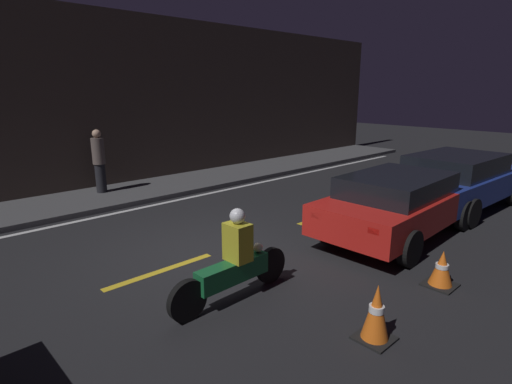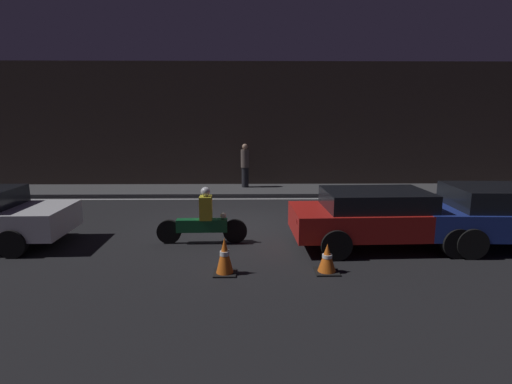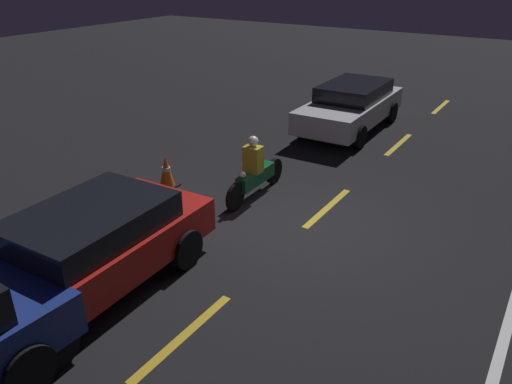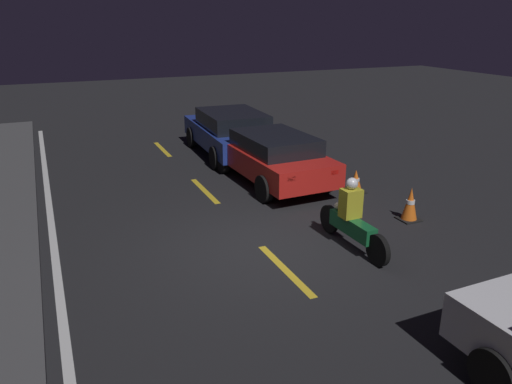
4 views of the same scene
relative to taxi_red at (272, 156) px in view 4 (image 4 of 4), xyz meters
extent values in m
plane|color=black|center=(-3.45, 1.84, -0.73)|extent=(56.00, 56.00, 0.00)
cube|color=gold|center=(-4.45, 1.84, -0.72)|extent=(2.00, 0.14, 0.01)
cube|color=gold|center=(0.05, 1.84, -0.72)|extent=(2.00, 0.14, 0.01)
cube|color=gold|center=(4.55, 1.84, -0.72)|extent=(2.00, 0.14, 0.01)
cube|color=silver|center=(-3.45, 5.46, -0.72)|extent=(25.20, 0.14, 0.01)
cylinder|color=black|center=(-8.10, 1.03, -0.42)|extent=(0.62, 0.19, 0.62)
cube|color=red|center=(0.05, 0.00, -0.11)|extent=(4.23, 1.88, 0.58)
cube|color=black|center=(-0.16, -0.01, 0.39)|extent=(2.35, 1.64, 0.41)
cube|color=red|center=(-2.02, 0.50, 0.04)|extent=(0.07, 0.20, 0.10)
cube|color=red|center=(-1.99, -0.63, 0.04)|extent=(0.07, 0.20, 0.10)
cylinder|color=black|center=(1.32, 0.90, -0.40)|extent=(0.66, 0.20, 0.66)
cylinder|color=black|center=(1.37, -0.81, -0.40)|extent=(0.66, 0.20, 0.66)
cylinder|color=black|center=(-1.27, 0.81, -0.40)|extent=(0.66, 0.20, 0.66)
cylinder|color=black|center=(-1.21, -0.89, -0.40)|extent=(0.66, 0.20, 0.66)
cube|color=navy|center=(3.05, 0.01, -0.10)|extent=(4.45, 2.05, 0.59)
cube|color=black|center=(2.83, 0.02, 0.43)|extent=(2.47, 1.78, 0.48)
cube|color=red|center=(0.92, 0.70, 0.05)|extent=(0.07, 0.20, 0.10)
cube|color=red|center=(0.87, -0.51, 0.05)|extent=(0.07, 0.20, 0.10)
cylinder|color=black|center=(4.45, 0.87, -0.39)|extent=(0.67, 0.21, 0.66)
cylinder|color=black|center=(4.37, -0.96, -0.39)|extent=(0.67, 0.21, 0.66)
cylinder|color=black|center=(1.73, 0.98, -0.39)|extent=(0.67, 0.21, 0.66)
cylinder|color=black|center=(1.66, -0.85, -0.39)|extent=(0.67, 0.21, 0.66)
cylinder|color=black|center=(-3.37, 0.31, -0.44)|extent=(0.57, 0.09, 0.57)
cylinder|color=black|center=(-4.93, 0.28, -0.44)|extent=(0.58, 0.11, 0.57)
cube|color=#14592D|center=(-4.15, 0.30, -0.29)|extent=(1.20, 0.26, 0.30)
sphere|color=#F2EABF|center=(-3.64, 0.31, -0.06)|extent=(0.14, 0.14, 0.14)
cube|color=gold|center=(-4.05, 0.30, 0.14)|extent=(0.29, 0.37, 0.55)
sphere|color=silver|center=(-4.05, 0.30, 0.52)|extent=(0.22, 0.22, 0.22)
cube|color=black|center=(-3.50, -1.61, -0.71)|extent=(0.43, 0.43, 0.03)
cone|color=orange|center=(-3.50, -1.61, -0.35)|extent=(0.33, 0.33, 0.70)
cylinder|color=white|center=(-3.50, -1.61, -0.31)|extent=(0.18, 0.18, 0.08)
cube|color=black|center=(-1.53, -1.56, -0.71)|extent=(0.46, 0.46, 0.03)
cone|color=orange|center=(-1.53, -1.56, -0.42)|extent=(0.35, 0.35, 0.55)
cylinder|color=white|center=(-1.53, -1.56, -0.40)|extent=(0.19, 0.19, 0.07)
camera|label=1|loc=(-7.45, -3.75, 2.23)|focal=28.00mm
camera|label=2|loc=(-3.00, -8.83, 2.24)|focal=28.00mm
camera|label=3|loc=(3.93, 5.46, 3.85)|focal=35.00mm
camera|label=4|loc=(-11.28, 5.35, 3.41)|focal=35.00mm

